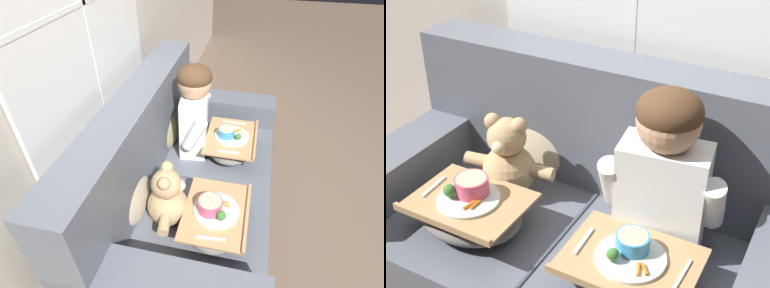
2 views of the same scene
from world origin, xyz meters
The scene contains 9 objects.
ground_plane centered at (0.00, 0.00, 0.00)m, with size 14.00×14.00×0.00m, color brown.
wall_back_with_window centered at (0.00, 0.60, 1.31)m, with size 8.00×0.08×2.60m.
couch centered at (0.00, 0.08, 0.34)m, with size 1.77×0.94×0.98m.
throw_pillow_behind_child centered at (0.33, 0.29, 0.58)m, with size 0.35×0.17×0.36m.
throw_pillow_behind_teddy centered at (-0.33, 0.29, 0.58)m, with size 0.37×0.18×0.38m.
child_figure centered at (0.33, 0.09, 0.76)m, with size 0.46×0.24×0.63m.
teddy_bear centered at (-0.33, 0.08, 0.57)m, with size 0.40×0.28×0.37m.
lap_tray_child centered at (0.33, -0.18, 0.48)m, with size 0.45×0.34×0.20m.
lap_tray_teddy centered at (-0.33, -0.18, 0.49)m, with size 0.44×0.34×0.21m.
Camera 1 is at (-1.35, -0.28, 1.79)m, focal length 28.00 mm.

